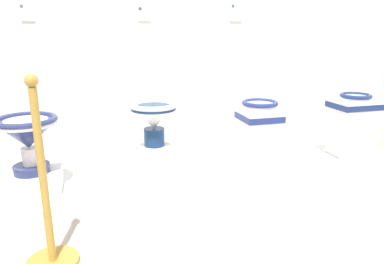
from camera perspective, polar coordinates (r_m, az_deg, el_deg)
display_platform at (r=3.05m, az=2.37°, el=-6.64°), size 3.62×0.85×0.09m
plinth_block_tall_cobalt at (r=2.86m, az=-23.80°, el=-7.14°), size 0.39×0.32×0.14m
antique_toilet_tall_cobalt at (r=2.75m, az=-24.60°, el=-0.26°), size 0.42×0.42×0.41m
plinth_block_broad_patterned at (r=2.93m, az=-5.87°, el=-4.87°), size 0.29×0.38×0.18m
antique_toilet_broad_patterned at (r=2.82m, az=-6.07°, el=2.02°), size 0.37×0.37×0.40m
plinth_block_pale_glazed at (r=3.12m, az=10.26°, el=-4.07°), size 0.40×0.33×0.14m
antique_toilet_pale_glazed at (r=3.03m, az=10.52°, el=1.14°), size 0.31×0.31×0.42m
plinth_block_leftmost at (r=3.64m, az=23.67°, el=-2.01°), size 0.30×0.30×0.18m
antique_toilet_leftmost at (r=3.57m, az=24.18°, el=2.47°), size 0.40×0.31×0.40m
info_placard_first at (r=3.16m, az=-24.69°, el=16.91°), size 0.10×0.01×0.13m
info_placard_second at (r=3.16m, az=-7.58°, el=18.13°), size 0.11×0.01×0.12m
info_placard_third at (r=3.38m, az=7.04°, el=18.37°), size 0.11×0.01×0.16m
stanchion_post_near_left at (r=2.04m, az=-21.89°, el=-12.24°), size 0.27×0.27×1.01m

